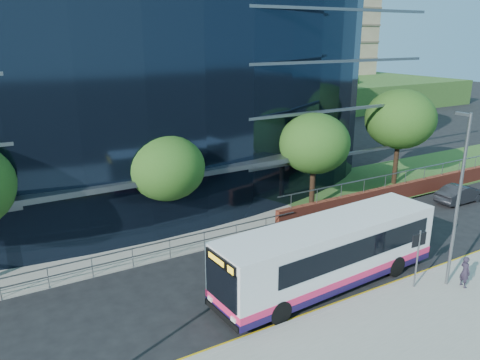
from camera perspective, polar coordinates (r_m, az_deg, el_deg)
ground at (r=21.67m, az=9.12°, el=-14.24°), size 200.00×200.00×0.00m
kerb at (r=20.99m, az=10.91°, el=-15.21°), size 80.00×0.25×0.16m
yellow_line_outer at (r=21.15m, az=10.54°, el=-15.15°), size 80.00×0.08×0.01m
yellow_line_inner at (r=21.25m, az=10.26°, el=-14.97°), size 80.00×0.08×0.01m
far_forecourt at (r=28.09m, az=-15.42°, el=-6.88°), size 50.00×8.00×0.10m
grass_verge at (r=45.32m, az=24.05°, el=1.45°), size 36.00×8.00×0.12m
glass_office at (r=35.95m, az=-17.62°, el=11.30°), size 44.00×23.10×16.00m
retaining_wall at (r=39.97m, az=24.99°, el=0.18°), size 34.00×0.40×2.11m
guard_railings at (r=23.83m, az=-17.62°, el=-9.55°), size 24.00×0.05×1.10m
apartment_block at (r=83.78m, az=1.42°, el=17.18°), size 60.00×42.00×30.00m
street_sign at (r=22.64m, az=20.92°, el=-7.63°), size 0.85×0.09×2.80m
tree_far_b at (r=26.19m, az=-8.93°, el=1.47°), size 4.29×4.29×6.05m
tree_far_c at (r=30.66m, az=9.06°, el=4.41°), size 4.62×4.62×6.51m
tree_far_d at (r=37.46m, az=18.95°, el=7.04°), size 5.28×5.28×7.44m
tree_dist_e at (r=65.32m, az=3.39°, el=11.35°), size 4.62×4.62×6.51m
tree_dist_f at (r=76.82m, az=12.73°, el=11.61°), size 4.29×4.29×6.05m
streetlight_east at (r=22.67m, az=25.08°, el=-1.88°), size 0.15×0.77×8.00m
city_bus at (r=22.20m, az=10.97°, el=-8.62°), size 11.75×3.31×3.15m
parked_car at (r=36.09m, az=25.27°, el=-1.52°), size 3.90×1.36×1.28m
pedestrian at (r=24.08m, az=25.73°, el=-10.04°), size 0.49×0.62×1.49m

